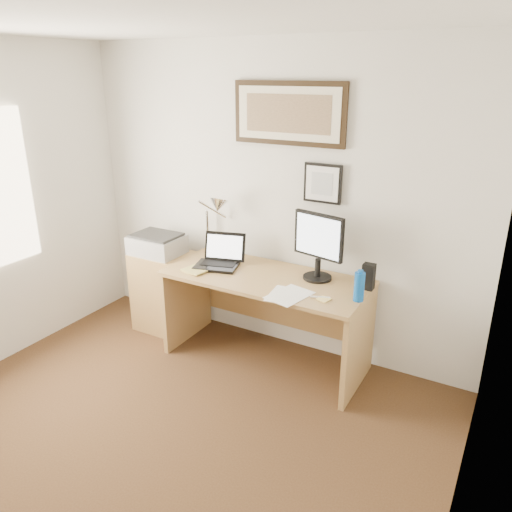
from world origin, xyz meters
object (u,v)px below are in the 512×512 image
Objects in this scene: book at (192,266)px; laptop at (220,259)px; side_cabinet at (165,291)px; desk at (271,300)px; lcd_monitor at (318,243)px; water_bottle at (359,287)px; printer at (157,244)px.

book is 0.23m from laptop.
side_cabinet is 0.77m from laptop.
laptop is at bearing -3.18° from side_cabinet.
desk is 0.53m from laptop.
desk is at bearing -170.56° from lcd_monitor.
side_cabinet is 0.62m from book.
book is (-1.39, -0.05, -0.09)m from water_bottle.
side_cabinet is 0.46m from printer.
book is at bearing -143.27° from laptop.
lcd_monitor is at bearing 4.30° from printer.
lcd_monitor is (1.44, 0.10, 0.68)m from side_cabinet.
lcd_monitor is (-0.40, 0.21, 0.19)m from water_bottle.
side_cabinet is 1.08m from desk.
lcd_monitor is 1.50m from printer.
desk is at bearing 9.14° from laptop.
lcd_monitor is at bearing 15.12° from book.
water_bottle is 1.21m from laptop.
side_cabinet is at bearing -178.11° from desk.
desk is (0.62, 0.21, -0.24)m from book.
printer is (-1.88, 0.10, -0.04)m from water_bottle.
side_cabinet is 1.59m from lcd_monitor.
side_cabinet is at bearing -176.17° from lcd_monitor.
printer is at bearing -177.41° from desk.
side_cabinet is 2.85× the size of book.
printer is at bearing -175.70° from lcd_monitor.
printer is (-1.48, -0.11, -0.22)m from lcd_monitor.
water_bottle reaches higher than desk.
lcd_monitor is at bearing 152.08° from water_bottle.
book reaches higher than desk.
desk reaches higher than side_cabinet.
book is 0.65× the size of laptop.
printer is (-1.11, -0.05, 0.30)m from desk.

